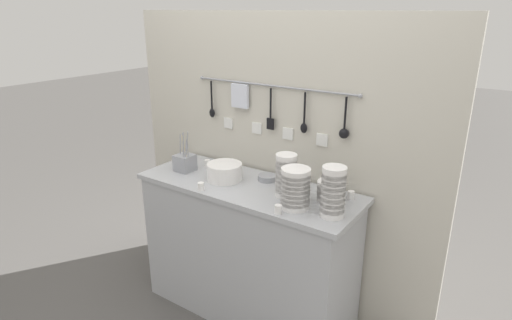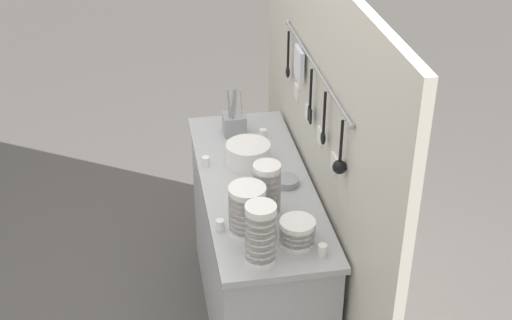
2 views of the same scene
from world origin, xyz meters
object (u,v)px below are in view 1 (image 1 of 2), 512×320
steel_mixing_bowl (267,178)px  cup_edge_far (201,186)px  cup_beside_plates (278,209)px  plate_stack (225,172)px  bowl_stack_back_corner (295,188)px  cup_centre (351,195)px  cup_front_left (207,163)px  bowl_stack_nested_right (286,175)px  bowl_stack_wide_centre (333,192)px  bowl_stack_tall_left (330,191)px  cutlery_caddy (185,162)px

steel_mixing_bowl → cup_edge_far: 0.41m
cup_beside_plates → plate_stack: bearing=158.2°
bowl_stack_back_corner → cup_edge_far: bowl_stack_back_corner is taller
cup_centre → cup_edge_far: 0.84m
cup_front_left → bowl_stack_nested_right: bearing=-9.0°
bowl_stack_wide_centre → plate_stack: size_ratio=1.24×
bowl_stack_nested_right → cup_centre: (0.32, 0.16, -0.10)m
plate_stack → cup_edge_far: (-0.01, -0.20, -0.03)m
cup_front_left → steel_mixing_bowl: bearing=3.3°
bowl_stack_tall_left → cup_beside_plates: bowl_stack_tall_left is taller
cup_beside_plates → cup_front_left: same height
steel_mixing_bowl → cup_beside_plates: size_ratio=2.46×
bowl_stack_wide_centre → plate_stack: 0.75m
steel_mixing_bowl → cutlery_caddy: 0.55m
bowl_stack_nested_right → cup_edge_far: bowl_stack_nested_right is taller
plate_stack → cutlery_caddy: (-0.31, -0.02, 0.01)m
steel_mixing_bowl → cup_front_left: cup_front_left is taller
steel_mixing_bowl → cup_edge_far: size_ratio=2.46×
cutlery_caddy → cup_edge_far: (0.29, -0.18, -0.03)m
cup_front_left → bowl_stack_wide_centre: bearing=-11.0°
steel_mixing_bowl → cup_centre: cup_centre is taller
cutlery_caddy → cup_beside_plates: (0.81, -0.18, -0.03)m
bowl_stack_wide_centre → cup_centre: size_ratio=5.70×
bowl_stack_nested_right → steel_mixing_bowl: bearing=147.8°
bowl_stack_back_corner → bowl_stack_tall_left: size_ratio=1.50×
bowl_stack_wide_centre → steel_mixing_bowl: (-0.53, 0.22, -0.12)m
bowl_stack_tall_left → cup_front_left: bowl_stack_tall_left is taller
bowl_stack_back_corner → plate_stack: bearing=170.2°
plate_stack → bowl_stack_tall_left: bearing=7.7°
plate_stack → cup_beside_plates: plate_stack is taller
steel_mixing_bowl → cup_beside_plates: (0.29, -0.34, 0.01)m
cup_beside_plates → cup_edge_far: size_ratio=1.00×
cup_edge_far → plate_stack: bearing=86.8°
bowl_stack_tall_left → cup_edge_far: bearing=-156.4°
bowl_stack_tall_left → steel_mixing_bowl: (-0.44, 0.05, -0.04)m
cup_beside_plates → cup_centre: 0.44m
cup_beside_plates → cup_front_left: bearing=156.9°
bowl_stack_wide_centre → cup_front_left: size_ratio=5.70×
cutlery_caddy → cup_centre: size_ratio=5.85×
cutlery_caddy → cup_edge_far: 0.35m
bowl_stack_wide_centre → steel_mixing_bowl: bearing=157.7°
plate_stack → cup_centre: bearing=13.0°
cutlery_caddy → cup_front_left: size_ratio=5.85×
cup_front_left → bowl_stack_tall_left: bearing=-1.6°
plate_stack → cup_centre: size_ratio=4.61×
steel_mixing_bowl → cup_beside_plates: cup_beside_plates is taller
bowl_stack_tall_left → cup_front_left: size_ratio=3.13×
steel_mixing_bowl → plate_stack: bearing=-147.4°
bowl_stack_nested_right → plate_stack: size_ratio=1.13×
bowl_stack_back_corner → cup_centre: size_ratio=4.69×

